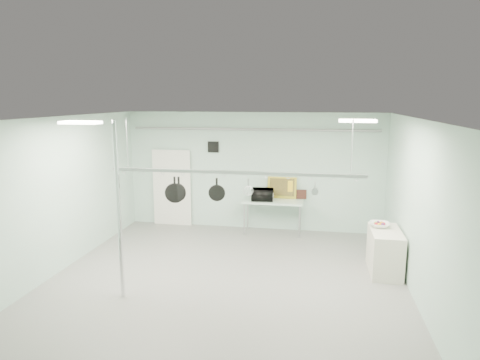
% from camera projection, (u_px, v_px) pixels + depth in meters
% --- Properties ---
extents(floor, '(8.00, 8.00, 0.00)m').
position_uv_depth(floor, '(221.00, 289.00, 8.10)').
color(floor, gray).
rests_on(floor, ground).
extents(ceiling, '(7.00, 8.00, 0.02)m').
position_uv_depth(ceiling, '(220.00, 120.00, 7.50)').
color(ceiling, silver).
rests_on(ceiling, back_wall).
extents(back_wall, '(7.00, 0.02, 3.20)m').
position_uv_depth(back_wall, '(253.00, 171.00, 11.66)').
color(back_wall, '#9FBFB2').
rests_on(back_wall, floor).
extents(right_wall, '(0.02, 8.00, 3.20)m').
position_uv_depth(right_wall, '(423.00, 216.00, 7.19)').
color(right_wall, '#9FBFB2').
rests_on(right_wall, floor).
extents(door, '(1.10, 0.10, 2.20)m').
position_uv_depth(door, '(172.00, 188.00, 12.11)').
color(door, silver).
rests_on(door, floor).
extents(wall_vent, '(0.30, 0.04, 0.30)m').
position_uv_depth(wall_vent, '(213.00, 147.00, 11.71)').
color(wall_vent, black).
rests_on(wall_vent, back_wall).
extents(conduit_pipe, '(6.60, 0.07, 0.07)m').
position_uv_depth(conduit_pipe, '(253.00, 129.00, 11.35)').
color(conduit_pipe, gray).
rests_on(conduit_pipe, back_wall).
extents(chrome_pole, '(0.08, 0.08, 3.20)m').
position_uv_depth(chrome_pole, '(119.00, 211.00, 7.51)').
color(chrome_pole, silver).
rests_on(chrome_pole, floor).
extents(prep_table, '(1.60, 0.70, 0.91)m').
position_uv_depth(prep_table, '(273.00, 203.00, 11.32)').
color(prep_table, '#B3D2C3').
rests_on(prep_table, floor).
extents(side_cabinet, '(0.60, 1.20, 0.90)m').
position_uv_depth(side_cabinet, '(385.00, 251.00, 8.82)').
color(side_cabinet, beige).
rests_on(side_cabinet, floor).
extents(pot_rack, '(4.80, 0.06, 1.00)m').
position_uv_depth(pot_rack, '(234.00, 171.00, 7.94)').
color(pot_rack, '#B7B7BC').
rests_on(pot_rack, ceiling).
extents(light_panel_left, '(0.65, 0.30, 0.05)m').
position_uv_depth(light_panel_left, '(80.00, 123.00, 7.12)').
color(light_panel_left, white).
rests_on(light_panel_left, ceiling).
extents(light_panel_right, '(0.65, 0.30, 0.05)m').
position_uv_depth(light_panel_right, '(358.00, 121.00, 7.67)').
color(light_panel_right, white).
rests_on(light_panel_right, ceiling).
extents(microwave, '(0.59, 0.42, 0.31)m').
position_uv_depth(microwave, '(262.00, 195.00, 11.27)').
color(microwave, black).
rests_on(microwave, prep_table).
extents(coffee_canister, '(0.22, 0.22, 0.23)m').
position_uv_depth(coffee_canister, '(270.00, 197.00, 11.23)').
color(coffee_canister, silver).
rests_on(coffee_canister, prep_table).
extents(painting_large, '(0.78, 0.16, 0.58)m').
position_uv_depth(painting_large, '(282.00, 188.00, 11.51)').
color(painting_large, gold).
rests_on(painting_large, prep_table).
extents(painting_small, '(0.31, 0.10, 0.25)m').
position_uv_depth(painting_small, '(301.00, 194.00, 11.45)').
color(painting_small, '#361912').
rests_on(painting_small, prep_table).
extents(fruit_bowl, '(0.43, 0.43, 0.10)m').
position_uv_depth(fruit_bowl, '(379.00, 225.00, 8.96)').
color(fruit_bowl, white).
rests_on(fruit_bowl, side_cabinet).
extents(skillet_left, '(0.39, 0.12, 0.52)m').
position_uv_depth(skillet_left, '(175.00, 190.00, 8.22)').
color(skillet_left, black).
rests_on(skillet_left, pot_rack).
extents(skillet_mid, '(0.33, 0.19, 0.45)m').
position_uv_depth(skillet_mid, '(179.00, 188.00, 8.19)').
color(skillet_mid, black).
rests_on(skillet_mid, pot_rack).
extents(skillet_right, '(0.32, 0.10, 0.44)m').
position_uv_depth(skillet_right, '(217.00, 189.00, 8.06)').
color(skillet_right, black).
rests_on(skillet_right, pot_rack).
extents(whisk, '(0.24, 0.24, 0.34)m').
position_uv_depth(whisk, '(248.00, 188.00, 7.95)').
color(whisk, '#BBBCC0').
rests_on(whisk, pot_rack).
extents(grater, '(0.09, 0.03, 0.22)m').
position_uv_depth(grater, '(290.00, 186.00, 7.80)').
color(grater, gold).
rests_on(grater, pot_rack).
extents(saucepan, '(0.14, 0.10, 0.25)m').
position_uv_depth(saucepan, '(315.00, 188.00, 7.73)').
color(saucepan, silver).
rests_on(saucepan, pot_rack).
extents(fruit_cluster, '(0.24, 0.24, 0.09)m').
position_uv_depth(fruit_cluster, '(380.00, 223.00, 8.95)').
color(fruit_cluster, '#A30F22').
rests_on(fruit_cluster, fruit_bowl).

